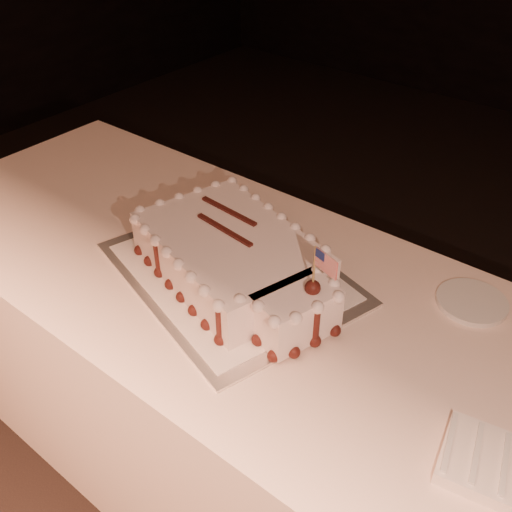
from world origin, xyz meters
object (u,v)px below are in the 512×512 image
Objects in this scene: sheet_cake at (237,260)px; napkin_stack at (503,469)px; banquet_table at (290,412)px; cake_board at (231,273)px; side_plate at (472,302)px.

napkin_stack is (0.68, -0.12, -0.05)m from sheet_cake.
banquet_table is 0.43m from cake_board.
cake_board is at bearing 163.65° from sheet_cake.
cake_board is (-0.20, -0.00, 0.38)m from banquet_table.
side_plate is (0.31, 0.26, 0.38)m from banquet_table.
banquet_table is 10.71× the size of napkin_stack.
sheet_cake is (-0.17, -0.01, 0.44)m from banquet_table.
banquet_table is at bearing 165.97° from napkin_stack.
sheet_cake is at bearing 0.25° from cake_board.
side_plate reaches higher than banquet_table.
sheet_cake is at bearing -150.31° from side_plate.
napkin_stack is 1.39× the size of side_plate.
banquet_table is at bearing 3.16° from sheet_cake.
side_plate reaches higher than cake_board.
sheet_cake is at bearing 170.08° from napkin_stack.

